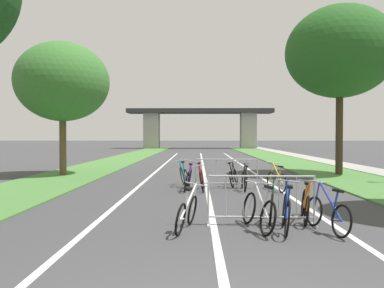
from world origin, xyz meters
name	(u,v)px	position (x,y,z in m)	size (l,w,h in m)	color
grass_verge_left	(122,159)	(-6.24, 27.08, 0.03)	(3.37, 66.19, 0.05)	#477A38
grass_verge_right	(282,159)	(6.24, 27.08, 0.03)	(3.37, 66.19, 0.05)	#477A38
sidewalk_path_right	(315,159)	(8.81, 27.08, 0.04)	(1.75, 66.19, 0.08)	#9E9B93
lane_stripe_center	(203,168)	(0.00, 19.15, 0.00)	(0.14, 38.29, 0.01)	silver
lane_stripe_right_lane	(247,168)	(2.51, 19.15, 0.00)	(0.14, 38.29, 0.01)	silver
lane_stripe_left_lane	(160,168)	(-2.51, 19.15, 0.00)	(0.14, 38.29, 0.01)	silver
overpass_bridge	(200,121)	(0.00, 54.70, 4.01)	(21.43, 3.81, 5.86)	#2D2D30
tree_left_cypress_far	(62,82)	(-6.64, 14.72, 4.38)	(4.33, 4.33, 6.23)	brown
tree_right_maple_mid	(340,52)	(6.36, 15.09, 5.80)	(5.06, 5.06, 7.96)	#3D2D1E
crowd_barrier_nearest	(261,201)	(0.98, 4.62, 0.52)	(2.25, 0.50, 1.05)	#ADADB2
crowd_barrier_second	(227,174)	(0.70, 10.39, 0.52)	(2.25, 0.48, 1.05)	#ADADB2
bicycle_blue_0	(327,214)	(2.19, 4.13, 0.35)	(0.49, 1.58, 0.97)	black
bicycle_black_1	(244,180)	(1.28, 9.95, 0.35)	(0.44, 1.63, 0.93)	black
bicycle_white_2	(187,212)	(-0.54, 4.20, 0.36)	(0.64, 1.58, 0.91)	black
bicycle_orange_3	(305,205)	(2.01, 5.04, 0.36)	(0.50, 1.63, 0.98)	black
bicycle_green_4	(272,204)	(1.29, 5.10, 0.37)	(0.50, 1.63, 0.99)	black
bicycle_purple_5	(188,179)	(-0.66, 9.88, 0.38)	(0.58, 1.70, 1.04)	black
bicycle_teal_6	(184,176)	(-0.83, 10.92, 0.39)	(0.72, 1.67, 1.00)	black
bicycle_yellow_7	(276,180)	(2.34, 9.80, 0.36)	(0.49, 1.59, 0.96)	black
bicycle_red_8	(202,179)	(-0.19, 9.90, 0.38)	(0.47, 1.75, 0.95)	black
bicycle_silver_9	(258,211)	(0.87, 4.25, 0.37)	(0.54, 1.74, 0.94)	black
bicycle_blue_10	(286,212)	(1.39, 4.12, 0.39)	(0.56, 1.67, 0.98)	black
bicycle_black_11	(233,177)	(1.00, 11.00, 0.35)	(0.55, 1.67, 0.93)	black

